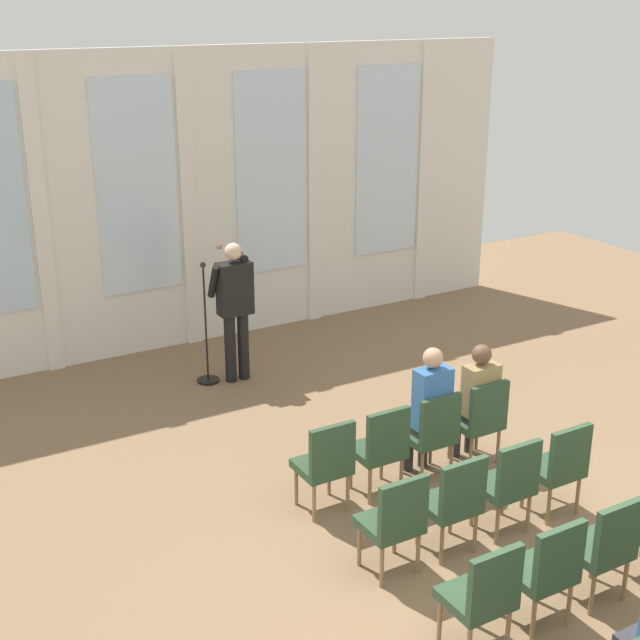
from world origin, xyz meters
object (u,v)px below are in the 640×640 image
(chair_r0_c0, at_px, (326,461))
(chair_r1_c1, at_px, (454,499))
(chair_r2_c0, at_px, (483,593))
(chair_r1_c2, at_px, (509,481))
(chair_r1_c3, at_px, (559,464))
(chair_r0_c1, at_px, (381,445))
(chair_r0_c3, at_px, (481,417))
(audience_r0_c3, at_px, (477,397))
(speaker, at_px, (235,301))
(audience_r0_c2, at_px, (429,406))
(chair_r0_c2, at_px, (433,431))
(mic_stand, at_px, (207,357))
(chair_r2_c1, at_px, (547,567))
(chair_r2_c2, at_px, (605,544))
(chair_r1_c0, at_px, (395,519))

(chair_r0_c0, relative_size, chair_r1_c1, 1.00)
(chair_r2_c0, bearing_deg, chair_r1_c2, 42.47)
(chair_r1_c2, distance_m, chair_r1_c3, 0.61)
(chair_r0_c1, relative_size, chair_r1_c2, 1.00)
(chair_r0_c1, xyz_separation_m, chair_r0_c3, (1.21, 0.00, 0.00))
(chair_r1_c1, distance_m, chair_r1_c2, 0.61)
(chair_r0_c1, distance_m, chair_r2_c0, 2.30)
(chair_r0_c0, height_order, chair_r2_c0, same)
(audience_r0_c3, relative_size, chair_r1_c1, 1.39)
(chair_r1_c1, distance_m, chair_r2_c0, 1.26)
(speaker, bearing_deg, audience_r0_c2, -78.76)
(audience_r0_c3, bearing_deg, chair_r0_c2, -172.26)
(chair_r0_c3, bearing_deg, speaker, 110.91)
(chair_r0_c0, distance_m, audience_r0_c2, 1.24)
(speaker, height_order, chair_r1_c1, speaker)
(mic_stand, bearing_deg, chair_r0_c3, -64.68)
(mic_stand, bearing_deg, audience_r0_c3, -64.12)
(chair_r0_c0, xyz_separation_m, chair_r1_c3, (1.82, -1.11, 0.00))
(chair_r0_c1, distance_m, audience_r0_c3, 1.23)
(chair_r2_c0, xyz_separation_m, chair_r2_c1, (0.61, 0.00, 0.00))
(mic_stand, height_order, audience_r0_c3, mic_stand)
(chair_r1_c2, bearing_deg, chair_r2_c0, -137.53)
(chair_r1_c3, bearing_deg, chair_r1_c2, 180.00)
(chair_r0_c3, bearing_deg, audience_r0_c3, 90.00)
(mic_stand, height_order, chair_r0_c1, mic_stand)
(audience_r0_c3, bearing_deg, mic_stand, 115.88)
(chair_r0_c1, relative_size, chair_r2_c1, 1.00)
(chair_r2_c1, bearing_deg, chair_r1_c2, 61.35)
(chair_r1_c3, height_order, chair_r2_c2, same)
(chair_r0_c1, bearing_deg, chair_r0_c2, 0.00)
(chair_r0_c2, distance_m, chair_r2_c1, 2.30)
(audience_r0_c2, xyz_separation_m, chair_r1_c2, (0.00, -1.19, -0.23))
(chair_r1_c0, bearing_deg, speaker, 82.26)
(chair_r2_c0, bearing_deg, chair_r0_c3, 50.67)
(speaker, height_order, chair_r0_c2, speaker)
(audience_r0_c2, height_order, chair_r2_c0, audience_r0_c2)
(audience_r0_c2, distance_m, chair_r1_c3, 1.35)
(chair_r0_c2, height_order, chair_r1_c1, same)
(chair_r1_c1, xyz_separation_m, chair_r2_c0, (-0.61, -1.11, 0.00))
(mic_stand, height_order, chair_r1_c3, mic_stand)
(chair_r0_c2, relative_size, audience_r0_c3, 0.72)
(chair_r0_c0, bearing_deg, chair_r0_c3, 0.00)
(chair_r1_c2, bearing_deg, chair_r2_c1, -118.65)
(mic_stand, bearing_deg, chair_r2_c1, -86.24)
(chair_r1_c2, xyz_separation_m, chair_r1_c3, (0.61, 0.00, 0.00))
(speaker, relative_size, chair_r0_c1, 1.89)
(chair_r0_c3, distance_m, chair_r2_c0, 2.87)
(chair_r2_c2, bearing_deg, chair_r2_c1, 180.00)
(audience_r0_c2, bearing_deg, chair_r1_c1, -117.04)
(chair_r0_c2, height_order, audience_r0_c2, audience_r0_c2)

